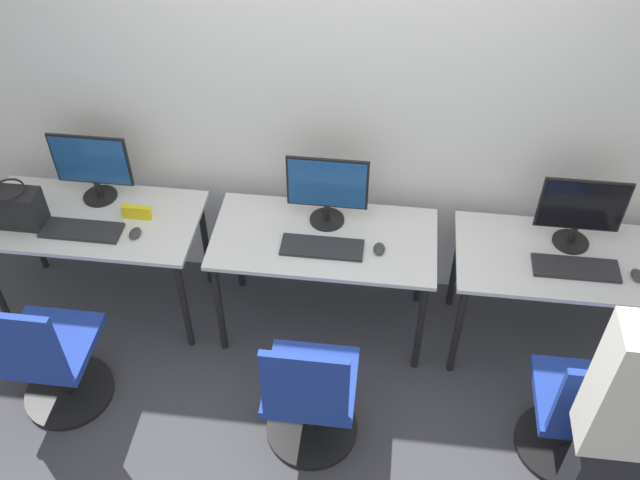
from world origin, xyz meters
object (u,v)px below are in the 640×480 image
at_px(monitor_left, 92,166).
at_px(monitor_right, 581,211).
at_px(office_chair_center, 310,399).
at_px(mouse_right, 637,275).
at_px(office_chair_right, 580,416).
at_px(keyboard_right, 576,268).
at_px(person_right, 628,420).
at_px(keyboard_center, 322,247).
at_px(handbag, 14,207).
at_px(monitor_center, 327,189).
at_px(mouse_center, 379,249).
at_px(keyboard_left, 82,230).
at_px(mouse_left, 135,233).
at_px(office_chair_left, 49,361).

relative_size(monitor_left, monitor_right, 1.00).
distance_m(monitor_left, office_chair_center, 1.74).
xyz_separation_m(mouse_right, office_chair_right, (-0.28, -0.63, -0.36)).
distance_m(keyboard_right, person_right, 1.03).
height_order(keyboard_center, keyboard_right, same).
xyz_separation_m(keyboard_right, handbag, (-2.97, -0.01, 0.11)).
bearing_deg(monitor_right, keyboard_center, -170.90).
height_order(monitor_center, mouse_center, monitor_center).
distance_m(keyboard_right, office_chair_right, 0.73).
xyz_separation_m(keyboard_right, office_chair_right, (0.02, -0.65, -0.35)).
xyz_separation_m(monitor_left, mouse_center, (1.60, -0.25, -0.21)).
bearing_deg(monitor_right, monitor_left, 178.69).
bearing_deg(office_chair_center, keyboard_center, 91.99).
bearing_deg(mouse_center, keyboard_left, -178.34).
xyz_separation_m(monitor_left, mouse_right, (2.90, -0.28, -0.21)).
bearing_deg(monitor_center, monitor_right, -0.80).
xyz_separation_m(office_chair_right, person_right, (0.00, -0.37, 0.54)).
relative_size(monitor_right, person_right, 0.26).
height_order(office_chair_center, monitor_right, monitor_right).
bearing_deg(mouse_left, monitor_right, 5.63).
bearing_deg(handbag, person_right, -18.61).
distance_m(monitor_center, person_right, 1.81).
bearing_deg(monitor_right, office_chair_right, -88.83).
bearing_deg(office_chair_left, mouse_center, 22.01).
distance_m(keyboard_left, keyboard_right, 2.60).
distance_m(mouse_center, office_chair_center, 0.85).
relative_size(mouse_left, office_chair_right, 0.10).
height_order(mouse_left, person_right, person_right).
relative_size(person_right, handbag, 5.55).
bearing_deg(office_chair_right, mouse_left, 165.08).
relative_size(keyboard_left, keyboard_right, 1.00).
distance_m(person_right, handbag, 3.15).
bearing_deg(monitor_right, mouse_left, -174.37).
relative_size(mouse_center, mouse_right, 1.00).
height_order(mouse_left, keyboard_center, mouse_left).
bearing_deg(office_chair_left, monitor_left, 88.35).
bearing_deg(mouse_right, monitor_center, 171.48).
bearing_deg(person_right, keyboard_right, 91.05).
distance_m(mouse_left, keyboard_right, 2.31).
distance_m(keyboard_left, handbag, 0.38).
relative_size(mouse_left, keyboard_right, 0.21).
height_order(office_chair_center, keyboard_right, office_chair_center).
relative_size(monitor_left, office_chair_center, 0.48).
distance_m(monitor_left, monitor_right, 2.60).
bearing_deg(monitor_center, office_chair_right, -33.25).
bearing_deg(person_right, office_chair_center, 166.76).
xyz_separation_m(monitor_left, monitor_right, (2.60, -0.06, 0.00)).
bearing_deg(mouse_right, monitor_right, 143.36).
distance_m(office_chair_left, mouse_center, 1.79).
height_order(keyboard_left, office_chair_right, office_chair_right).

